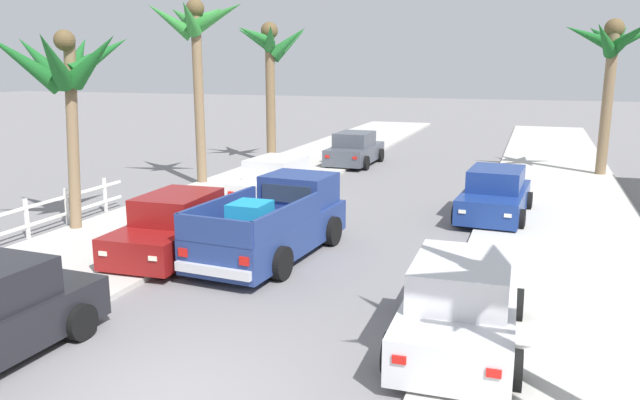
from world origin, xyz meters
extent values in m
cube|color=beige|center=(-5.50, 12.00, 0.06)|extent=(4.67, 60.00, 0.12)
cube|color=beige|center=(5.50, 12.00, 0.06)|extent=(4.67, 60.00, 0.12)
cube|color=silver|center=(-4.56, 12.00, 0.05)|extent=(0.16, 60.00, 0.10)
cube|color=silver|center=(4.56, 12.00, 0.05)|extent=(0.16, 60.00, 0.10)
cube|color=navy|center=(-1.31, 6.67, 0.60)|extent=(2.32, 5.24, 0.80)
cube|color=navy|center=(-1.19, 8.27, 1.40)|extent=(1.83, 1.63, 0.80)
cube|color=#283342|center=(-1.25, 7.51, 1.42)|extent=(1.38, 0.17, 0.44)
cube|color=#283342|center=(-1.13, 9.02, 1.42)|extent=(1.46, 0.18, 0.48)
cube|color=navy|center=(-2.29, 5.89, 1.28)|extent=(0.36, 3.30, 0.56)
cube|color=navy|center=(-0.47, 5.74, 1.28)|extent=(0.36, 3.30, 0.56)
cube|color=navy|center=(-1.51, 4.17, 1.28)|extent=(1.88, 0.25, 0.56)
cube|color=silver|center=(-1.52, 4.08, 0.44)|extent=(1.83, 0.26, 0.20)
cylinder|color=black|center=(-2.17, 8.27, 0.38)|extent=(0.32, 0.78, 0.76)
cylinder|color=black|center=(-0.21, 8.12, 0.38)|extent=(0.32, 0.78, 0.76)
cylinder|color=black|center=(-2.40, 5.35, 0.38)|extent=(0.32, 0.78, 0.76)
cylinder|color=black|center=(-0.45, 5.20, 0.38)|extent=(0.32, 0.78, 0.76)
cube|color=red|center=(-2.26, 4.17, 0.74)|extent=(0.22, 0.06, 0.18)
cube|color=red|center=(-0.77, 4.05, 0.74)|extent=(0.22, 0.06, 0.18)
cube|color=#198CBF|center=(-1.39, 5.67, 1.29)|extent=(0.83, 0.93, 0.57)
cube|color=silver|center=(3.65, 3.16, 0.54)|extent=(1.85, 4.24, 0.72)
cube|color=silver|center=(3.65, 3.06, 1.22)|extent=(1.56, 2.13, 0.64)
cube|color=#283342|center=(3.63, 4.03, 1.20)|extent=(1.37, 0.11, 0.52)
cube|color=#283342|center=(3.67, 2.09, 1.20)|extent=(1.34, 0.11, 0.50)
cylinder|color=black|center=(2.72, 4.44, 0.32)|extent=(0.23, 0.64, 0.64)
cylinder|color=black|center=(4.52, 4.48, 0.32)|extent=(0.23, 0.64, 0.64)
cylinder|color=black|center=(2.78, 1.84, 0.32)|extent=(0.23, 0.64, 0.64)
cylinder|color=black|center=(4.58, 1.87, 0.32)|extent=(0.23, 0.64, 0.64)
cube|color=red|center=(3.06, 1.03, 0.64)|extent=(0.20, 0.04, 0.12)
cube|color=white|center=(2.99, 5.25, 0.61)|extent=(0.20, 0.04, 0.10)
cube|color=red|center=(4.33, 1.06, 0.64)|extent=(0.20, 0.04, 0.12)
cube|color=white|center=(4.22, 5.28, 0.61)|extent=(0.20, 0.04, 0.10)
cube|color=silver|center=(-3.61, 12.53, 0.54)|extent=(1.96, 4.28, 0.72)
cube|color=silver|center=(-3.61, 12.43, 1.22)|extent=(1.62, 2.17, 0.64)
cube|color=#283342|center=(-3.57, 13.40, 1.20)|extent=(1.37, 0.15, 0.52)
cube|color=#283342|center=(-3.66, 11.46, 1.20)|extent=(1.34, 0.14, 0.50)
cylinder|color=black|center=(-4.45, 13.87, 0.32)|extent=(0.25, 0.65, 0.64)
cylinder|color=black|center=(-2.65, 13.79, 0.32)|extent=(0.25, 0.65, 0.64)
cylinder|color=black|center=(-4.57, 11.27, 0.32)|extent=(0.25, 0.65, 0.64)
cylinder|color=black|center=(-2.77, 11.18, 0.32)|extent=(0.25, 0.65, 0.64)
cube|color=red|center=(-4.34, 10.45, 0.64)|extent=(0.20, 0.05, 0.12)
cube|color=white|center=(-4.12, 14.66, 0.61)|extent=(0.20, 0.05, 0.10)
cube|color=red|center=(-3.08, 10.39, 0.64)|extent=(0.20, 0.05, 0.12)
cube|color=white|center=(-2.89, 14.61, 0.61)|extent=(0.20, 0.05, 0.10)
cube|color=maroon|center=(-3.56, 6.03, 0.54)|extent=(1.92, 4.26, 0.72)
cube|color=maroon|center=(-3.56, 6.13, 1.22)|extent=(1.60, 2.16, 0.64)
cube|color=#283342|center=(-3.53, 5.16, 1.20)|extent=(1.37, 0.13, 0.52)
cube|color=#283342|center=(-3.60, 7.10, 1.20)|extent=(1.34, 0.13, 0.50)
cylinder|color=black|center=(-2.61, 4.76, 0.32)|extent=(0.24, 0.65, 0.64)
cylinder|color=black|center=(-4.41, 4.70, 0.32)|extent=(0.24, 0.65, 0.64)
cylinder|color=black|center=(-2.71, 7.37, 0.32)|extent=(0.24, 0.65, 0.64)
cylinder|color=black|center=(-4.51, 7.30, 0.32)|extent=(0.24, 0.65, 0.64)
cube|color=red|center=(-3.01, 8.16, 0.64)|extent=(0.20, 0.05, 0.12)
cube|color=white|center=(-2.87, 3.95, 0.61)|extent=(0.20, 0.05, 0.10)
cube|color=red|center=(-4.27, 8.12, 0.64)|extent=(0.20, 0.05, 0.12)
cube|color=white|center=(-4.10, 3.90, 0.61)|extent=(0.20, 0.05, 0.10)
cube|color=navy|center=(3.58, 12.53, 0.54)|extent=(2.01, 4.30, 0.72)
cube|color=navy|center=(3.59, 12.63, 1.22)|extent=(1.64, 2.19, 0.64)
cube|color=#283342|center=(3.53, 11.66, 1.20)|extent=(1.37, 0.16, 0.52)
cube|color=#283342|center=(3.65, 13.60, 1.20)|extent=(1.34, 0.16, 0.50)
cylinder|color=black|center=(4.40, 11.18, 0.32)|extent=(0.26, 0.65, 0.64)
cylinder|color=black|center=(2.60, 11.29, 0.32)|extent=(0.26, 0.65, 0.64)
cylinder|color=black|center=(4.56, 13.78, 0.32)|extent=(0.26, 0.65, 0.64)
cylinder|color=black|center=(2.76, 13.89, 0.32)|extent=(0.26, 0.65, 0.64)
cube|color=red|center=(4.34, 14.60, 0.64)|extent=(0.20, 0.05, 0.12)
cube|color=white|center=(4.07, 10.39, 0.61)|extent=(0.20, 0.05, 0.10)
cube|color=red|center=(3.08, 14.68, 0.64)|extent=(0.20, 0.05, 0.12)
cube|color=white|center=(2.84, 10.46, 0.61)|extent=(0.20, 0.05, 0.10)
cube|color=#474C56|center=(-3.32, 21.11, 0.54)|extent=(1.83, 4.23, 0.72)
cube|color=#474C56|center=(-3.32, 21.01, 1.22)|extent=(1.55, 2.12, 0.64)
cube|color=#283342|center=(-3.31, 21.98, 1.20)|extent=(1.37, 0.10, 0.52)
cube|color=#283342|center=(-3.34, 20.04, 1.20)|extent=(1.34, 0.10, 0.50)
cylinder|color=black|center=(-4.20, 22.42, 0.32)|extent=(0.23, 0.64, 0.64)
cylinder|color=black|center=(-2.40, 22.40, 0.32)|extent=(0.23, 0.64, 0.64)
cylinder|color=black|center=(-4.24, 19.82, 0.32)|extent=(0.23, 0.64, 0.64)
cylinder|color=black|center=(-2.44, 19.79, 0.32)|extent=(0.23, 0.64, 0.64)
cube|color=red|center=(-3.99, 19.01, 0.64)|extent=(0.20, 0.04, 0.12)
cube|color=white|center=(-3.90, 23.23, 0.61)|extent=(0.20, 0.04, 0.10)
cube|color=red|center=(-2.72, 18.99, 0.64)|extent=(0.20, 0.04, 0.12)
cube|color=white|center=(-2.67, 23.21, 0.61)|extent=(0.20, 0.04, 0.10)
cube|color=#283342|center=(-3.43, 1.06, 1.20)|extent=(1.34, 0.14, 0.50)
cylinder|color=black|center=(-2.52, 1.25, 0.32)|extent=(0.25, 0.65, 0.64)
cylinder|color=black|center=(-4.32, 1.33, 0.32)|extent=(0.25, 0.65, 0.64)
cube|color=red|center=(-2.75, 2.07, 0.64)|extent=(0.20, 0.05, 0.12)
cube|color=red|center=(-4.02, 2.12, 0.64)|extent=(0.20, 0.05, 0.12)
cylinder|color=#846B4C|center=(-7.47, 7.19, 2.63)|extent=(0.31, 0.67, 5.27)
cone|color=#196023|center=(-6.53, 7.11, 4.76)|extent=(1.87, 0.70, 1.63)
cone|color=#196023|center=(-7.13, 8.16, 4.88)|extent=(1.23, 2.16, 1.45)
cone|color=#196023|center=(-7.75, 7.99, 4.83)|extent=(1.08, 1.78, 1.50)
cone|color=#196023|center=(-8.53, 7.40, 4.75)|extent=(2.17, 0.96, 1.68)
cone|color=#196023|center=(-8.07, 6.31, 4.71)|extent=(1.60, 1.98, 1.74)
cone|color=#196023|center=(-7.08, 6.26, 4.75)|extent=(1.28, 2.01, 1.66)
sphere|color=brown|center=(-7.47, 7.19, 5.26)|extent=(0.57, 0.57, 0.57)
cylinder|color=#846B4C|center=(-7.61, 14.36, 3.33)|extent=(0.37, 0.40, 6.66)
cone|color=#2D7F33|center=(-6.61, 14.33, 6.38)|extent=(2.08, 0.62, 1.27)
cone|color=#2D7F33|center=(-7.43, 15.11, 6.45)|extent=(0.92, 1.72, 1.14)
cone|color=#2D7F33|center=(-8.47, 14.92, 6.38)|extent=(2.08, 1.62, 1.27)
cone|color=#2D7F33|center=(-8.40, 13.88, 6.23)|extent=(1.87, 1.45, 1.52)
cone|color=#2D7F33|center=(-7.43, 13.61, 6.29)|extent=(0.90, 1.66, 1.39)
sphere|color=brown|center=(-7.61, 14.36, 6.66)|extent=(0.67, 0.67, 0.67)
cylinder|color=#846B4C|center=(7.31, 21.32, 3.01)|extent=(0.43, 0.66, 6.04)
cone|color=#196023|center=(8.23, 21.43, 5.77)|extent=(1.99, 0.78, 1.23)
cone|color=#196023|center=(7.61, 21.97, 5.84)|extent=(1.16, 1.63, 1.08)
cone|color=#196023|center=(6.88, 22.08, 5.79)|extent=(1.38, 1.87, 1.19)
cone|color=#196023|center=(6.35, 21.31, 5.76)|extent=(1.99, 0.58, 1.25)
cone|color=#196023|center=(6.91, 20.43, 5.60)|extent=(1.30, 2.01, 1.52)
cone|color=#196023|center=(7.83, 20.46, 5.70)|extent=(1.55, 2.06, 1.37)
sphere|color=brown|center=(7.31, 21.32, 6.03)|extent=(0.77, 0.77, 0.77)
cylinder|color=brown|center=(-7.28, 20.42, 3.07)|extent=(0.44, 0.47, 6.14)
cone|color=#23702D|center=(-6.31, 20.44, 5.66)|extent=(1.89, 0.60, 1.60)
cone|color=#23702D|center=(-6.61, 21.24, 5.58)|extent=(1.71, 1.91, 1.75)
cone|color=#23702D|center=(-7.83, 21.20, 5.89)|extent=(1.60, 1.95, 1.21)
cone|color=#23702D|center=(-8.18, 20.56, 5.87)|extent=(1.96, 0.85, 1.25)
cone|color=#23702D|center=(-7.73, 19.69, 5.94)|extent=(1.43, 1.83, 1.12)
cone|color=#23702D|center=(-6.84, 19.50, 5.81)|extent=(1.40, 2.13, 1.36)
sphere|color=brown|center=(-7.28, 20.42, 6.13)|extent=(0.79, 0.79, 0.79)
cube|color=white|center=(-8.22, 6.02, 0.55)|extent=(0.05, 0.12, 1.10)
cube|color=white|center=(-8.22, 7.56, 0.55)|extent=(0.05, 0.12, 1.10)
cube|color=white|center=(-8.22, 9.30, 0.55)|extent=(0.05, 0.12, 1.10)
camera|label=1|loc=(4.63, -6.84, 4.65)|focal=35.04mm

